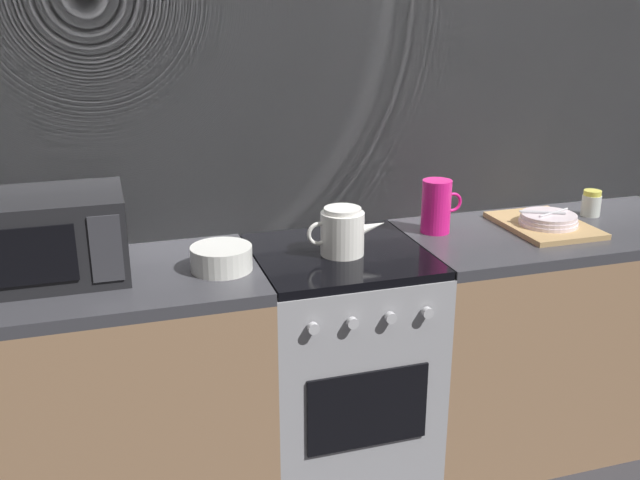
% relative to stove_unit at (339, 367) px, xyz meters
% --- Properties ---
extents(ground_plane, '(8.00, 8.00, 0.00)m').
position_rel_stove_unit_xyz_m(ground_plane, '(0.00, 0.00, -0.45)').
color(ground_plane, '#2D2D33').
extents(back_wall, '(3.60, 0.05, 2.40)m').
position_rel_stove_unit_xyz_m(back_wall, '(0.00, 0.32, 0.75)').
color(back_wall, gray).
rests_on(back_wall, ground_plane).
extents(counter_left, '(1.20, 0.60, 0.90)m').
position_rel_stove_unit_xyz_m(counter_left, '(-0.90, 0.00, 0.00)').
color(counter_left, '#997251').
rests_on(counter_left, ground_plane).
extents(stove_unit, '(0.60, 0.63, 0.90)m').
position_rel_stove_unit_xyz_m(stove_unit, '(0.00, 0.00, 0.00)').
color(stove_unit, '#9E9EA3').
rests_on(stove_unit, ground_plane).
extents(counter_right, '(1.20, 0.60, 0.90)m').
position_rel_stove_unit_xyz_m(counter_right, '(0.90, 0.00, 0.00)').
color(counter_right, '#997251').
rests_on(counter_right, ground_plane).
extents(microwave, '(0.46, 0.35, 0.27)m').
position_rel_stove_unit_xyz_m(microwave, '(-0.94, 0.05, 0.59)').
color(microwave, black).
rests_on(microwave, counter_left).
extents(kettle, '(0.28, 0.15, 0.17)m').
position_rel_stove_unit_xyz_m(kettle, '(0.00, -0.02, 0.53)').
color(kettle, white).
rests_on(kettle, stove_unit).
extents(mixing_bowl, '(0.20, 0.20, 0.08)m').
position_rel_stove_unit_xyz_m(mixing_bowl, '(-0.42, -0.05, 0.49)').
color(mixing_bowl, silver).
rests_on(mixing_bowl, counter_left).
extents(pitcher, '(0.16, 0.11, 0.20)m').
position_rel_stove_unit_xyz_m(pitcher, '(0.42, 0.10, 0.55)').
color(pitcher, '#E5197A').
rests_on(pitcher, counter_right).
extents(dish_pile, '(0.30, 0.40, 0.07)m').
position_rel_stove_unit_xyz_m(dish_pile, '(0.84, 0.02, 0.47)').
color(dish_pile, tan).
rests_on(dish_pile, counter_right).
extents(spice_jar, '(0.08, 0.08, 0.10)m').
position_rel_stove_unit_xyz_m(spice_jar, '(1.11, 0.11, 0.50)').
color(spice_jar, silver).
rests_on(spice_jar, counter_right).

